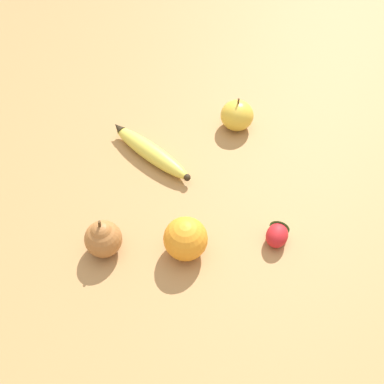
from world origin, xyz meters
The scene contains 6 objects.
ground_plane centered at (0.00, 0.00, 0.00)m, with size 3.00×3.00×0.00m, color #A87A47.
banana centered at (0.17, -0.02, 0.02)m, with size 0.23×0.05×0.04m.
orange centered at (-0.05, 0.09, 0.04)m, with size 0.08×0.08×0.08m.
pear centered at (0.05, 0.19, 0.04)m, with size 0.07×0.07×0.09m.
strawberry centered at (-0.16, -0.04, 0.02)m, with size 0.06×0.07×0.04m.
apple centered at (0.11, -0.23, 0.03)m, with size 0.08×0.08×0.08m.
Camera 1 is at (-0.38, 0.40, 0.70)m, focal length 42.00 mm.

